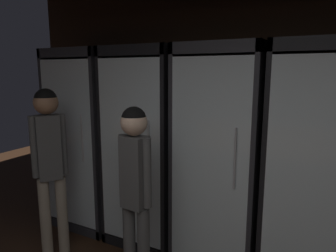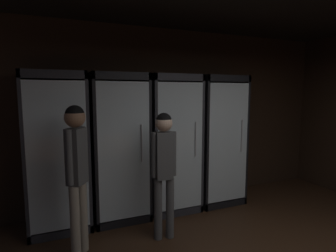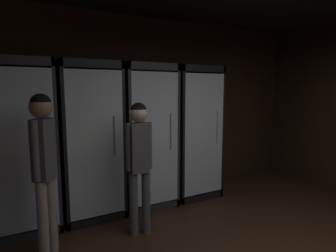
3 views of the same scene
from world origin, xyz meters
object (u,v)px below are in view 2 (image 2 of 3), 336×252
cooler_right (215,141)px  shopper_far (77,162)px  cooler_left (118,148)px  shopper_near (164,162)px  cooler_center (170,144)px  cooler_far_left (58,153)px

cooler_right → shopper_far: (-2.23, -0.79, 0.04)m
cooler_left → shopper_far: bearing=-128.2°
shopper_far → shopper_near: bearing=-2.6°
shopper_near → shopper_far: (-0.99, 0.05, 0.08)m
cooler_right → shopper_near: cooler_right is taller
cooler_center → shopper_near: (-0.43, -0.83, -0.04)m
cooler_right → shopper_near: size_ratio=1.32×
cooler_far_left → cooler_center: bearing=-0.0°
cooler_far_left → shopper_near: bearing=-35.4°
cooler_far_left → cooler_right: size_ratio=1.00×
cooler_far_left → cooler_right: same height
shopper_near → cooler_center: bearing=62.5°
cooler_left → cooler_center: 0.80m
cooler_far_left → cooler_right: bearing=-0.0°
cooler_center → cooler_right: same height
cooler_left → cooler_center: same height
cooler_left → cooler_right: 1.61m
cooler_left → shopper_far: (-0.62, -0.79, 0.04)m
cooler_right → shopper_far: 2.37m
cooler_center → shopper_far: cooler_center is taller
cooler_left → shopper_far: size_ratio=1.24×
shopper_near → shopper_far: 1.00m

